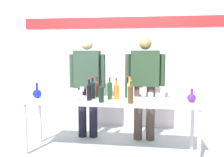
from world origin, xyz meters
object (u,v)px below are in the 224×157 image
at_px(presenter_right, 145,81).
at_px(wine_bottle_1, 97,88).
at_px(wine_glass_right_2, 142,91).
at_px(wine_glass_right_4, 151,96).
at_px(wine_bottle_0, 128,89).
at_px(wine_bottle_2, 110,90).
at_px(wine_bottle_6, 129,91).
at_px(wine_bottle_8, 101,93).
at_px(presenter_left, 87,80).
at_px(wine_bottle_4, 89,91).
at_px(wine_glass_left_2, 80,93).
at_px(display_table, 111,104).
at_px(decanter_blue_right, 192,98).
at_px(wine_bottle_3, 131,94).
at_px(wine_glass_left_3, 75,93).
at_px(wine_glass_right_5, 144,93).
at_px(wine_glass_left_1, 63,89).
at_px(wine_bottle_5, 93,89).
at_px(wine_glass_left_0, 52,90).
at_px(wine_bottle_7, 116,91).
at_px(wine_glass_right_0, 178,95).
at_px(wine_glass_right_3, 158,96).
at_px(decanter_blue_left, 37,93).
at_px(wine_glass_right_1, 163,94).
at_px(wine_glass_left_4, 82,89).

height_order(presenter_right, wine_bottle_1, presenter_right).
bearing_deg(wine_glass_right_2, wine_glass_right_4, -73.63).
bearing_deg(wine_bottle_0, wine_bottle_2, -150.58).
relative_size(wine_bottle_0, wine_bottle_6, 0.97).
height_order(wine_bottle_0, wine_bottle_8, wine_bottle_0).
xyz_separation_m(presenter_left, wine_bottle_4, (0.19, -0.67, -0.07)).
xyz_separation_m(wine_glass_left_2, wine_glass_right_4, (0.98, -0.18, 0.01)).
height_order(wine_bottle_4, wine_bottle_8, wine_bottle_4).
relative_size(display_table, decanter_blue_right, 13.11).
relative_size(wine_bottle_3, wine_glass_left_3, 2.02).
distance_m(wine_bottle_1, wine_glass_left_3, 0.44).
bearing_deg(wine_glass_left_2, wine_glass_right_5, 1.78).
height_order(wine_glass_left_1, wine_glass_left_3, wine_glass_left_3).
height_order(wine_bottle_5, wine_glass_left_0, wine_bottle_5).
bearing_deg(wine_glass_left_0, presenter_right, 18.75).
bearing_deg(wine_bottle_7, wine_glass_right_0, -7.70).
distance_m(wine_bottle_3, wine_glass_left_2, 0.74).
distance_m(presenter_left, wine_glass_left_1, 0.53).
distance_m(wine_bottle_4, wine_glass_right_3, 0.95).
height_order(display_table, wine_bottle_0, wine_bottle_0).
distance_m(wine_bottle_8, wine_glass_left_2, 0.36).
distance_m(decanter_blue_right, wine_bottle_4, 1.40).
bearing_deg(wine_glass_right_3, wine_bottle_4, 176.90).
relative_size(wine_glass_left_3, wine_glass_right_2, 1.02).
xyz_separation_m(wine_bottle_2, wine_bottle_7, (0.09, 0.02, -0.02)).
height_order(presenter_left, wine_bottle_6, presenter_left).
xyz_separation_m(wine_bottle_2, wine_glass_left_1, (-0.74, 0.11, -0.03)).
height_order(wine_glass_right_2, wine_glass_right_5, wine_glass_right_2).
height_order(decanter_blue_left, wine_glass_left_1, decanter_blue_left).
distance_m(wine_bottle_7, wine_bottle_8, 0.30).
relative_size(presenter_left, wine_glass_right_1, 11.35).
distance_m(wine_glass_left_0, wine_glass_right_5, 1.39).
xyz_separation_m(wine_bottle_0, wine_glass_left_1, (-0.98, -0.03, -0.03)).
bearing_deg(wine_glass_right_0, decanter_blue_right, 11.33).
bearing_deg(wine_bottle_6, wine_glass_left_4, 163.97).
height_order(decanter_blue_right, wine_bottle_3, wine_bottle_3).
bearing_deg(wine_glass_right_4, wine_glass_right_2, 106.37).
bearing_deg(wine_bottle_3, wine_bottle_8, 178.28).
relative_size(wine_bottle_2, wine_glass_right_5, 2.13).
height_order(wine_bottle_6, wine_glass_left_4, wine_bottle_6).
distance_m(wine_bottle_5, wine_glass_left_1, 0.49).
xyz_separation_m(decanter_blue_left, wine_glass_left_1, (0.33, 0.17, 0.04)).
height_order(wine_bottle_4, wine_glass_right_1, wine_bottle_4).
bearing_deg(wine_bottle_4, wine_bottle_3, -11.31).
relative_size(presenter_left, wine_bottle_2, 5.32).
bearing_deg(wine_bottle_7, decanter_blue_right, -4.41).
relative_size(decanter_blue_right, wine_glass_left_3, 1.21).
bearing_deg(wine_bottle_4, wine_glass_right_5, 5.52).
height_order(wine_bottle_8, wine_glass_right_2, wine_bottle_8).
height_order(wine_bottle_4, wine_glass_right_2, wine_bottle_4).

